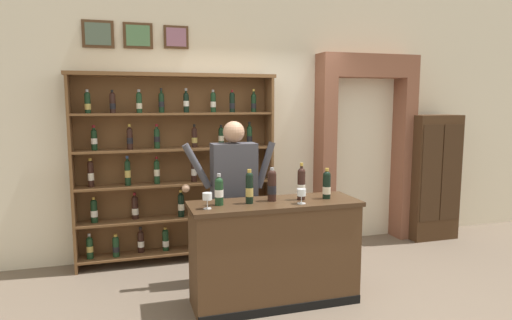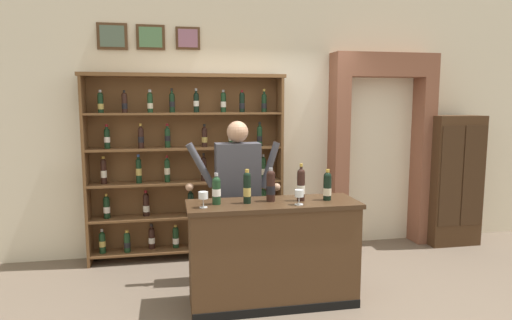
{
  "view_description": "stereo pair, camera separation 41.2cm",
  "coord_description": "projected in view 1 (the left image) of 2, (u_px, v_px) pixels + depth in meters",
  "views": [
    {
      "loc": [
        -1.37,
        -3.73,
        1.86
      ],
      "look_at": [
        -0.19,
        0.18,
        1.32
      ],
      "focal_mm": 31.27,
      "sensor_mm": 36.0,
      "label": 1
    },
    {
      "loc": [
        -0.97,
        -3.83,
        1.86
      ],
      "look_at": [
        -0.19,
        0.18,
        1.32
      ],
      "focal_mm": 31.27,
      "sensor_mm": 36.0,
      "label": 2
    }
  ],
  "objects": [
    {
      "name": "tasting_bottle_grappa",
      "position": [
        272.0,
        185.0,
        4.05
      ],
      "size": [
        0.08,
        0.08,
        0.31
      ],
      "color": "black",
      "rests_on": "tasting_counter"
    },
    {
      "name": "tasting_bottle_super_tuscan",
      "position": [
        249.0,
        187.0,
        3.95
      ],
      "size": [
        0.07,
        0.07,
        0.31
      ],
      "color": "black",
      "rests_on": "tasting_counter"
    },
    {
      "name": "side_cabinet",
      "position": [
        432.0,
        177.0,
        6.04
      ],
      "size": [
        0.66,
        0.37,
        1.68
      ],
      "color": "#422B19",
      "rests_on": "ground"
    },
    {
      "name": "wine_glass_left",
      "position": [
        301.0,
        193.0,
        3.94
      ],
      "size": [
        0.08,
        0.08,
        0.13
      ],
      "color": "silver",
      "rests_on": "tasting_counter"
    },
    {
      "name": "tasting_bottle_vin_santo",
      "position": [
        219.0,
        190.0,
        3.89
      ],
      "size": [
        0.08,
        0.08,
        0.28
      ],
      "color": "#19381E",
      "rests_on": "tasting_counter"
    },
    {
      "name": "tasting_bottle_prosecco",
      "position": [
        327.0,
        185.0,
        4.15
      ],
      "size": [
        0.08,
        0.08,
        0.29
      ],
      "color": "black",
      "rests_on": "tasting_counter"
    },
    {
      "name": "shopkeeper",
      "position": [
        234.0,
        183.0,
        4.52
      ],
      "size": [
        0.98,
        0.22,
        1.66
      ],
      "color": "#2D3347",
      "rests_on": "ground"
    },
    {
      "name": "wine_glass_center",
      "position": [
        207.0,
        197.0,
        3.76
      ],
      "size": [
        0.08,
        0.08,
        0.14
      ],
      "color": "silver",
      "rests_on": "tasting_counter"
    },
    {
      "name": "archway_doorway",
      "position": [
        362.0,
        138.0,
        5.93
      ],
      "size": [
        1.35,
        0.45,
        2.45
      ],
      "color": "brown",
      "rests_on": "ground"
    },
    {
      "name": "ground_plane",
      "position": [
        281.0,
        302.0,
        4.18
      ],
      "size": [
        14.0,
        14.0,
        0.02
      ],
      "primitive_type": "cube",
      "color": "#6B5B4C"
    },
    {
      "name": "back_wall",
      "position": [
        236.0,
        113.0,
        5.53
      ],
      "size": [
        12.0,
        0.19,
        3.43
      ],
      "color": "beige",
      "rests_on": "ground"
    },
    {
      "name": "tasting_bottle_bianco",
      "position": [
        301.0,
        184.0,
        4.1
      ],
      "size": [
        0.07,
        0.07,
        0.34
      ],
      "color": "black",
      "rests_on": "tasting_counter"
    },
    {
      "name": "wine_shelf",
      "position": [
        176.0,
        165.0,
        5.15
      ],
      "size": [
        2.31,
        0.31,
        2.17
      ],
      "color": "brown",
      "rests_on": "ground"
    },
    {
      "name": "tasting_counter",
      "position": [
        274.0,
        253.0,
        4.1
      ],
      "size": [
        1.56,
        0.53,
        0.96
      ],
      "color": "#4C331E",
      "rests_on": "ground"
    }
  ]
}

